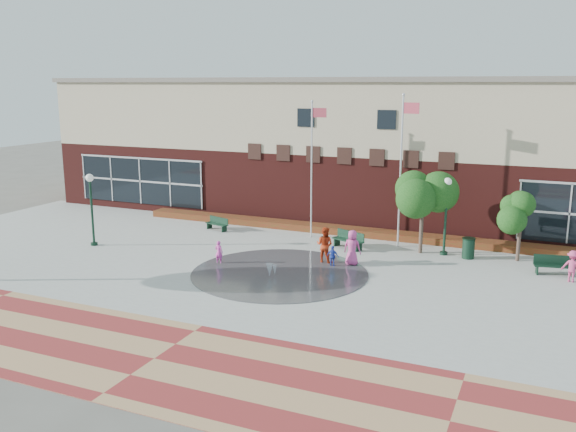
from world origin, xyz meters
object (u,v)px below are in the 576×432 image
at_px(flagpole_right, 402,163).
at_px(bench_left, 217,226).
at_px(trash_can, 468,248).
at_px(flagpole_left, 312,162).
at_px(child_splash, 219,252).

height_order(flagpole_right, bench_left, flagpole_right).
bearing_deg(trash_can, flagpole_left, 174.15).
distance_m(bench_left, trash_can, 14.97).
xyz_separation_m(trash_can, child_splash, (-11.34, -5.86, 0.03)).
bearing_deg(flagpole_right, flagpole_left, -164.94).
bearing_deg(child_splash, trash_can, -152.82).
height_order(bench_left, child_splash, child_splash).
height_order(flagpole_right, child_splash, flagpole_right).
height_order(trash_can, child_splash, child_splash).
height_order(flagpole_left, child_splash, flagpole_left).
bearing_deg(trash_can, flagpole_right, 167.31).
height_order(flagpole_left, flagpole_right, flagpole_right).
xyz_separation_m(flagpole_right, bench_left, (-11.13, -0.65, -4.40)).
relative_size(flagpole_left, flagpole_right, 0.95).
bearing_deg(bench_left, flagpole_right, 20.99).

